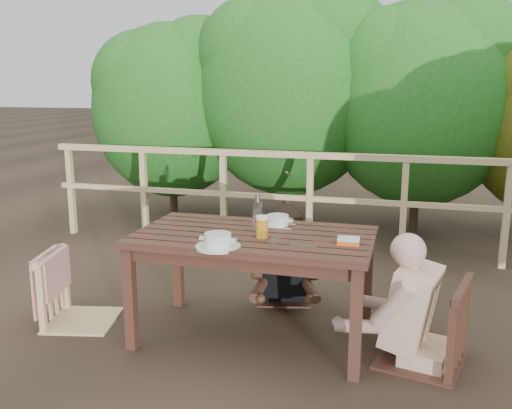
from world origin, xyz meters
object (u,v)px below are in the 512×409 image
(woman, at_px, (285,224))
(bottle, at_px, (257,214))
(diner_right, at_px, (432,260))
(butter_tub, at_px, (348,242))
(table, at_px, (254,287))
(chair_right, at_px, (425,283))
(soup_far, at_px, (278,221))
(beer_glass, at_px, (262,228))
(chair_left, at_px, (79,257))
(soup_near, at_px, (218,241))
(tumbler, at_px, (275,242))
(chair_far, at_px, (284,248))

(woman, height_order, bottle, woman)
(diner_right, xyz_separation_m, butter_tub, (-0.49, -0.04, 0.08))
(table, distance_m, chair_right, 1.08)
(bottle, distance_m, butter_tub, 0.64)
(chair_right, height_order, soup_far, chair_right)
(soup_far, relative_size, beer_glass, 1.65)
(chair_left, relative_size, soup_near, 3.51)
(woman, height_order, beer_glass, woman)
(chair_right, height_order, tumbler, chair_right)
(table, distance_m, beer_glass, 0.44)
(bottle, bearing_deg, butter_tub, -14.90)
(diner_right, xyz_separation_m, bottle, (-1.10, 0.12, 0.18))
(woman, distance_m, soup_near, 1.09)
(chair_far, relative_size, butter_tub, 6.21)
(chair_left, height_order, tumbler, chair_left)
(diner_right, height_order, butter_tub, diner_right)
(woman, height_order, diner_right, diner_right)
(beer_glass, relative_size, tumbler, 2.01)
(woman, xyz_separation_m, soup_near, (-0.17, -1.06, 0.15))
(table, distance_m, bottle, 0.49)
(table, bearing_deg, diner_right, -2.15)
(table, height_order, tumbler, tumbler)
(chair_left, relative_size, chair_far, 1.16)
(diner_right, bearing_deg, chair_right, 103.28)
(chair_left, height_order, beer_glass, chair_left)
(soup_near, distance_m, soup_far, 0.62)
(beer_glass, height_order, tumbler, beer_glass)
(chair_far, xyz_separation_m, bottle, (-0.04, -0.64, 0.42))
(beer_glass, bearing_deg, table, 133.94)
(beer_glass, distance_m, bottle, 0.18)
(chair_left, relative_size, beer_glass, 6.21)
(chair_left, bearing_deg, tumbler, -108.41)
(beer_glass, distance_m, butter_tub, 0.54)
(soup_far, bearing_deg, chair_right, -16.83)
(diner_right, relative_size, beer_glass, 8.46)
(chair_far, relative_size, diner_right, 0.63)
(chair_far, distance_m, butter_tub, 1.04)
(chair_far, distance_m, soup_far, 0.58)
(soup_far, bearing_deg, table, -110.63)
(table, distance_m, chair_left, 1.25)
(woman, relative_size, diner_right, 0.93)
(chair_far, bearing_deg, table, -106.24)
(butter_tub, bearing_deg, beer_glass, 174.54)
(butter_tub, bearing_deg, chair_far, 120.82)
(chair_right, bearing_deg, chair_far, -113.16)
(woman, bearing_deg, chair_far, 76.71)
(chair_right, relative_size, diner_right, 0.77)
(butter_tub, bearing_deg, tumbler, -164.69)
(bottle, bearing_deg, chair_far, 86.86)
(chair_right, distance_m, beer_glass, 1.04)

